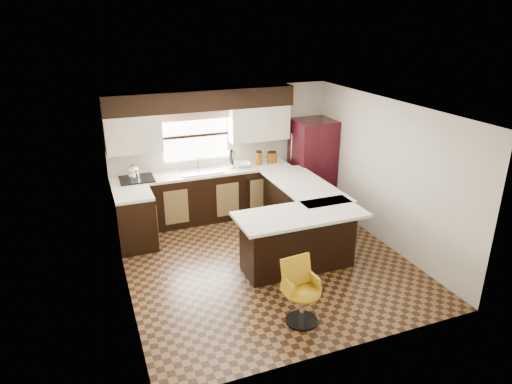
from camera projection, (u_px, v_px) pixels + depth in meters
name	position (u px, v px, depth m)	size (l,w,h in m)	color
floor	(266.00, 261.00, 7.17)	(4.40, 4.40, 0.00)	#49301A
ceiling	(267.00, 109.00, 6.30)	(4.40, 4.40, 0.00)	silver
wall_back	(222.00, 151.00, 8.64)	(4.40, 4.40, 0.00)	beige
wall_front	(346.00, 259.00, 4.82)	(4.40, 4.40, 0.00)	beige
wall_left	(120.00, 210.00, 6.02)	(4.40, 4.40, 0.00)	beige
wall_right	(385.00, 173.00, 7.44)	(4.40, 4.40, 0.00)	beige
base_cab_back	(205.00, 196.00, 8.50)	(3.30, 0.60, 0.90)	black
base_cab_left	(136.00, 221.00, 7.48)	(0.60, 0.70, 0.90)	black
counter_back	(204.00, 172.00, 8.33)	(3.30, 0.60, 0.04)	silver
counter_left	(133.00, 194.00, 7.31)	(0.60, 0.70, 0.04)	silver
soffit	(201.00, 100.00, 7.98)	(3.40, 0.35, 0.36)	black
upper_cab_left	(133.00, 134.00, 7.75)	(0.94, 0.35, 0.64)	beige
upper_cab_right	(259.00, 123.00, 8.53)	(1.14, 0.35, 0.64)	beige
window_pane	(196.00, 136.00, 8.33)	(1.20, 0.02, 0.90)	white
valance	(195.00, 115.00, 8.15)	(1.30, 0.06, 0.18)	#D19B93
sink	(201.00, 171.00, 8.28)	(0.75, 0.45, 0.03)	#B2B2B7
dishwasher	(260.00, 195.00, 8.60)	(0.58, 0.03, 0.78)	black
cooktop	(137.00, 179.00, 7.89)	(0.58, 0.50, 0.03)	black
peninsula_long	(300.00, 211.00, 7.85)	(0.60, 1.95, 0.90)	black
peninsula_return	(298.00, 241.00, 6.83)	(1.65, 0.60, 0.90)	black
counter_pen_long	(304.00, 185.00, 7.70)	(0.84, 1.95, 0.04)	silver
counter_pen_return	(301.00, 215.00, 6.57)	(1.89, 0.84, 0.04)	silver
refrigerator	(312.00, 164.00, 8.95)	(0.75, 0.72, 1.75)	black
bar_chair	(303.00, 293.00, 5.60)	(0.45, 0.45, 0.84)	#B98B13
kettle	(133.00, 172.00, 7.83)	(0.19, 0.19, 0.26)	silver
percolator	(231.00, 160.00, 8.44)	(0.13, 0.13, 0.32)	silver
mixing_bowl	(243.00, 165.00, 8.57)	(0.30, 0.30, 0.07)	white
canister_large	(259.00, 158.00, 8.66)	(0.13, 0.13, 0.24)	brown
canister_med	(271.00, 158.00, 8.75)	(0.14, 0.14, 0.20)	brown
canister_small	(273.00, 158.00, 8.77)	(0.13, 0.13, 0.20)	brown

